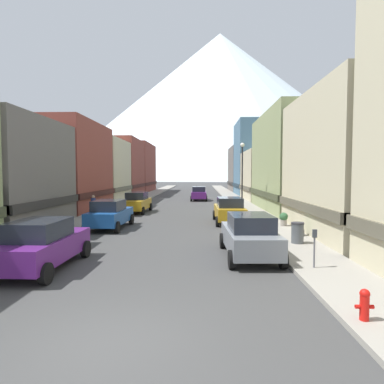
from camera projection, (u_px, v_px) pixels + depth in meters
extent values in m
plane|color=#3D3D3D|center=(108.00, 347.00, 6.43)|extent=(400.00, 400.00, 0.00)
cube|color=gray|center=(137.00, 200.00, 41.52)|extent=(2.50, 100.00, 0.15)
cube|color=gray|center=(236.00, 200.00, 41.19)|extent=(2.50, 100.00, 0.15)
cube|color=brown|center=(49.00, 167.00, 29.85)|extent=(9.11, 10.01, 8.03)
cube|color=#3B1B16|center=(49.00, 193.00, 29.98)|extent=(9.41, 10.01, 0.50)
cube|color=beige|center=(88.00, 171.00, 39.60)|extent=(8.60, 8.90, 7.49)
cube|color=#595444|center=(88.00, 189.00, 39.72)|extent=(8.90, 8.90, 0.50)
cube|color=brown|center=(117.00, 168.00, 49.54)|extent=(6.55, 10.22, 8.60)
cube|color=#3B1B16|center=(118.00, 186.00, 49.69)|extent=(6.85, 10.22, 0.50)
cube|color=brown|center=(127.00, 168.00, 61.71)|extent=(9.27, 13.09, 9.00)
cube|color=#3B1B16|center=(127.00, 183.00, 61.87)|extent=(9.57, 13.09, 0.50)
cube|color=beige|center=(375.00, 164.00, 17.70)|extent=(7.50, 9.96, 7.83)
cube|color=#595444|center=(374.00, 207.00, 17.83)|extent=(7.80, 9.96, 0.50)
cube|color=#8C9966|center=(297.00, 162.00, 29.76)|extent=(6.25, 13.06, 8.85)
cube|color=#3F442D|center=(297.00, 193.00, 29.92)|extent=(6.55, 13.06, 0.50)
cube|color=beige|center=(275.00, 176.00, 41.75)|extent=(7.52, 9.91, 6.29)
cube|color=#595444|center=(274.00, 188.00, 41.84)|extent=(7.82, 9.91, 0.50)
cube|color=slate|center=(266.00, 159.00, 51.73)|extent=(9.29, 9.42, 11.52)
cube|color=#22333F|center=(266.00, 185.00, 51.96)|extent=(9.59, 9.42, 0.50)
cube|color=#66605B|center=(249.00, 169.00, 62.51)|extent=(7.22, 11.27, 8.46)
cube|color=#2D2B29|center=(249.00, 183.00, 62.65)|extent=(7.52, 11.27, 0.50)
cube|color=#591E72|center=(43.00, 248.00, 11.67)|extent=(1.92, 4.43, 0.80)
cube|color=#1E232D|center=(39.00, 229.00, 11.38)|extent=(1.64, 2.23, 0.64)
cylinder|color=black|center=(41.00, 248.00, 13.38)|extent=(0.23, 0.68, 0.68)
cylinder|color=black|center=(86.00, 249.00, 13.29)|extent=(0.23, 0.68, 0.68)
cylinder|color=black|center=(46.00, 274.00, 10.00)|extent=(0.23, 0.68, 0.68)
cube|color=#19478C|center=(110.00, 216.00, 20.34)|extent=(1.99, 4.46, 0.80)
cube|color=#1E232D|center=(109.00, 205.00, 20.05)|extent=(1.67, 2.25, 0.64)
cylinder|color=black|center=(104.00, 219.00, 22.06)|extent=(0.24, 0.69, 0.68)
cylinder|color=black|center=(131.00, 219.00, 21.95)|extent=(0.24, 0.69, 0.68)
cylinder|color=black|center=(86.00, 227.00, 18.78)|extent=(0.24, 0.69, 0.68)
cylinder|color=black|center=(117.00, 227.00, 18.66)|extent=(0.24, 0.69, 0.68)
cube|color=#B28419|center=(136.00, 204.00, 28.65)|extent=(2.01, 4.47, 0.80)
cube|color=#1E232D|center=(137.00, 196.00, 28.86)|extent=(1.68, 2.26, 0.64)
cylinder|color=black|center=(143.00, 211.00, 26.97)|extent=(0.25, 0.69, 0.68)
cylinder|color=black|center=(121.00, 211.00, 27.09)|extent=(0.25, 0.69, 0.68)
cylinder|color=black|center=(150.00, 207.00, 30.26)|extent=(0.25, 0.69, 0.68)
cylinder|color=black|center=(131.00, 207.00, 30.38)|extent=(0.25, 0.69, 0.68)
cube|color=slate|center=(249.00, 239.00, 13.29)|extent=(1.98, 4.46, 0.80)
cube|color=#1E232D|center=(251.00, 222.00, 13.00)|extent=(1.67, 2.25, 0.64)
cylinder|color=black|center=(223.00, 241.00, 14.96)|extent=(0.24, 0.69, 0.68)
cylinder|color=black|center=(263.00, 241.00, 14.97)|extent=(0.24, 0.69, 0.68)
cylinder|color=black|center=(232.00, 259.00, 11.66)|extent=(0.24, 0.69, 0.68)
cylinder|color=black|center=(283.00, 259.00, 11.67)|extent=(0.24, 0.69, 0.68)
cube|color=#B28419|center=(229.00, 212.00, 22.57)|extent=(1.93, 4.44, 0.80)
cube|color=#1E232D|center=(230.00, 202.00, 22.28)|extent=(1.64, 2.23, 0.64)
cylinder|color=black|center=(214.00, 215.00, 24.25)|extent=(0.23, 0.68, 0.68)
cylinder|color=black|center=(239.00, 215.00, 24.24)|extent=(0.23, 0.68, 0.68)
cylinder|color=black|center=(218.00, 221.00, 20.95)|extent=(0.23, 0.68, 0.68)
cylinder|color=black|center=(246.00, 222.00, 20.94)|extent=(0.23, 0.68, 0.68)
cube|color=#591E72|center=(199.00, 195.00, 41.65)|extent=(1.84, 4.40, 0.80)
cube|color=#1E232D|center=(199.00, 189.00, 41.36)|extent=(1.60, 2.20, 0.64)
cylinder|color=black|center=(192.00, 197.00, 43.34)|extent=(0.22, 0.68, 0.68)
cylinder|color=black|center=(206.00, 197.00, 43.30)|extent=(0.22, 0.68, 0.68)
cylinder|color=black|center=(191.00, 199.00, 40.05)|extent=(0.22, 0.68, 0.68)
cylinder|color=black|center=(206.00, 199.00, 40.00)|extent=(0.22, 0.68, 0.68)
cylinder|color=red|center=(364.00, 308.00, 7.24)|extent=(0.20, 0.20, 0.55)
sphere|color=red|center=(365.00, 294.00, 7.22)|extent=(0.22, 0.22, 0.22)
cylinder|color=red|center=(358.00, 307.00, 7.24)|extent=(0.10, 0.09, 0.09)
cylinder|color=red|center=(371.00, 307.00, 7.23)|extent=(0.10, 0.09, 0.09)
cylinder|color=#595960|center=(314.00, 253.00, 11.30)|extent=(0.06, 0.06, 1.05)
cube|color=#33383F|center=(315.00, 233.00, 11.26)|extent=(0.14, 0.10, 0.28)
cylinder|color=#4C5156|center=(297.00, 234.00, 15.28)|extent=(0.56, 0.56, 0.90)
cylinder|color=#2D2D33|center=(298.00, 223.00, 15.26)|extent=(0.59, 0.59, 0.08)
cylinder|color=brown|center=(14.00, 239.00, 15.51)|extent=(0.36, 0.36, 0.31)
sphere|color=#1E7030|center=(14.00, 231.00, 15.49)|extent=(0.53, 0.53, 0.53)
cylinder|color=#4C4C51|center=(299.00, 232.00, 17.22)|extent=(0.55, 0.55, 0.31)
sphere|color=#1D8228|center=(299.00, 226.00, 17.20)|extent=(0.48, 0.48, 0.48)
cylinder|color=gray|center=(284.00, 223.00, 20.40)|extent=(0.40, 0.40, 0.37)
sphere|color=#305C37|center=(284.00, 217.00, 20.38)|extent=(0.52, 0.52, 0.52)
cylinder|color=navy|center=(93.00, 207.00, 24.64)|extent=(0.36, 0.36, 1.41)
sphere|color=tan|center=(93.00, 197.00, 24.60)|extent=(0.22, 0.22, 0.22)
cylinder|color=black|center=(242.00, 180.00, 27.82)|extent=(0.12, 0.12, 5.50)
sphere|color=white|center=(242.00, 145.00, 27.66)|extent=(0.36, 0.36, 0.36)
cone|color=silver|center=(220.00, 107.00, 262.30)|extent=(264.03, 264.03, 114.45)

